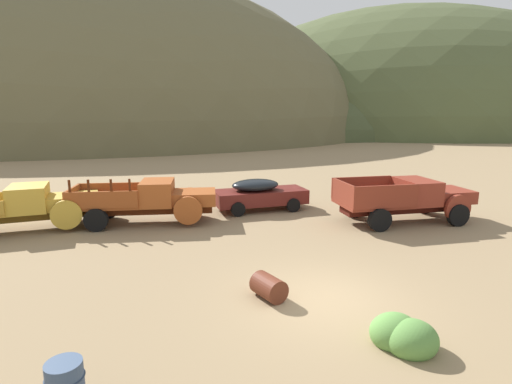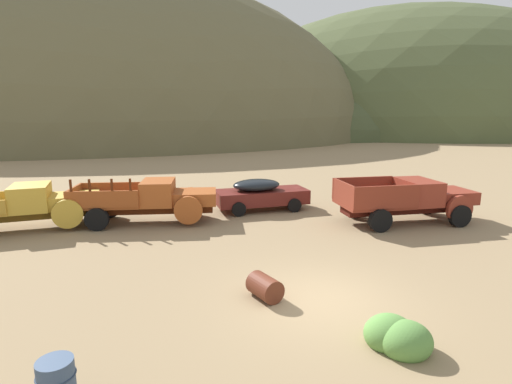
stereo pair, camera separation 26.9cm
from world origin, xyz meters
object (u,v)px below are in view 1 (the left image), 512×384
object	(u,v)px
car_oxblood	(263,194)
truck_rust_red	(413,199)
oil_drum_tipped	(269,287)
truck_faded_yellow	(26,207)
truck_oxide_orange	(154,200)

from	to	relation	value
car_oxblood	truck_rust_red	size ratio (longest dim) A/B	0.81
oil_drum_tipped	truck_rust_red	bearing A→B (deg)	37.10
truck_rust_red	oil_drum_tipped	distance (m)	10.14
car_oxblood	truck_faded_yellow	bearing A→B (deg)	-177.91
truck_oxide_orange	oil_drum_tipped	size ratio (longest dim) A/B	5.74
car_oxblood	oil_drum_tipped	size ratio (longest dim) A/B	4.49
truck_faded_yellow	car_oxblood	bearing A→B (deg)	-1.05
truck_rust_red	car_oxblood	bearing A→B (deg)	150.30
truck_faded_yellow	oil_drum_tipped	distance (m)	11.62
truck_rust_red	truck_faded_yellow	bearing A→B (deg)	172.53
truck_faded_yellow	truck_rust_red	xyz separation A→B (m)	(16.39, -1.97, 0.01)
oil_drum_tipped	truck_faded_yellow	bearing A→B (deg)	135.88
truck_oxide_orange	oil_drum_tipped	xyz separation A→B (m)	(3.20, -8.17, -0.70)
car_oxblood	oil_drum_tipped	distance (m)	9.70
truck_faded_yellow	truck_rust_red	bearing A→B (deg)	-15.68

